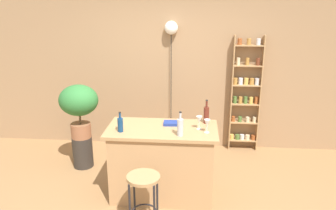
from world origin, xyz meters
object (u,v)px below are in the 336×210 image
(bottle_vinegar, at_px, (120,124))
(wine_glass_center, at_px, (199,120))
(spice_shelf, at_px, (246,95))
(bottle_sauce_amber, at_px, (180,127))
(wine_glass_left, at_px, (207,123))
(pendant_globe_light, at_px, (171,30))
(bottle_olive_oil, at_px, (206,114))
(bar_stool, at_px, (144,189))
(plant_stool, at_px, (83,152))
(potted_plant, at_px, (79,104))
(cookbook, at_px, (172,123))

(bottle_vinegar, xyz_separation_m, wine_glass_center, (0.93, 0.17, 0.02))
(wine_glass_center, bearing_deg, spice_shelf, 63.42)
(bottle_sauce_amber, bearing_deg, wine_glass_left, 21.59)
(spice_shelf, bearing_deg, pendant_globe_light, 178.82)
(bottle_sauce_amber, distance_m, wine_glass_center, 0.32)
(bottle_olive_oil, distance_m, wine_glass_center, 0.23)
(bar_stool, bearing_deg, bottle_sauce_amber, 52.35)
(spice_shelf, distance_m, bottle_olive_oil, 1.45)
(plant_stool, relative_size, bottle_olive_oil, 1.54)
(bottle_sauce_amber, height_order, bottle_vinegar, bottle_sauce_amber)
(potted_plant, height_order, pendant_globe_light, pendant_globe_light)
(bar_stool, relative_size, bottle_olive_oil, 2.08)
(bottle_vinegar, height_order, pendant_globe_light, pendant_globe_light)
(spice_shelf, distance_m, bottle_sauce_amber, 1.99)
(bottle_vinegar, distance_m, wine_glass_left, 1.03)
(bottle_olive_oil, distance_m, wine_glass_left, 0.32)
(bottle_vinegar, relative_size, pendant_globe_light, 0.12)
(bottle_vinegar, xyz_separation_m, pendant_globe_light, (0.47, 1.70, 0.96))
(wine_glass_center, bearing_deg, plant_stool, 159.22)
(potted_plant, bearing_deg, plant_stool, 0.00)
(cookbook, bearing_deg, wine_glass_left, -30.90)
(plant_stool, height_order, bottle_vinegar, bottle_vinegar)
(potted_plant, relative_size, bottle_sauce_amber, 2.73)
(wine_glass_left, height_order, pendant_globe_light, pendant_globe_light)
(bottle_olive_oil, bearing_deg, pendant_globe_light, 112.80)
(bar_stool, height_order, wine_glass_left, wine_glass_left)
(wine_glass_left, distance_m, cookbook, 0.50)
(plant_stool, xyz_separation_m, wine_glass_center, (1.73, -0.66, 0.80))
(plant_stool, bearing_deg, potted_plant, 180.00)
(plant_stool, height_order, bottle_olive_oil, bottle_olive_oil)
(pendant_globe_light, bearing_deg, bottle_vinegar, -105.48)
(spice_shelf, distance_m, wine_glass_left, 1.75)
(spice_shelf, relative_size, pendant_globe_light, 0.90)
(bottle_sauce_amber, height_order, wine_glass_center, bottle_sauce_amber)
(bar_stool, height_order, plant_stool, bar_stool)
(bottle_vinegar, bearing_deg, cookbook, 26.16)
(spice_shelf, distance_m, wine_glass_center, 1.69)
(potted_plant, distance_m, cookbook, 1.49)
(potted_plant, xyz_separation_m, pendant_globe_light, (1.26, 0.88, 0.99))
(bottle_olive_oil, bearing_deg, bar_stool, -126.21)
(wine_glass_center, xyz_separation_m, cookbook, (-0.34, 0.13, -0.10))
(cookbook, bearing_deg, pendant_globe_light, 92.29)
(plant_stool, relative_size, potted_plant, 0.59)
(cookbook, bearing_deg, bottle_olive_oil, 9.26)
(bar_stool, relative_size, pendant_globe_light, 0.30)
(bottle_vinegar, distance_m, wine_glass_center, 0.95)
(wine_glass_left, relative_size, cookbook, 0.78)
(bottle_olive_oil, height_order, cookbook, bottle_olive_oil)
(bottle_olive_oil, distance_m, bottle_vinegar, 1.09)
(plant_stool, xyz_separation_m, wine_glass_left, (1.82, -0.76, 0.80))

